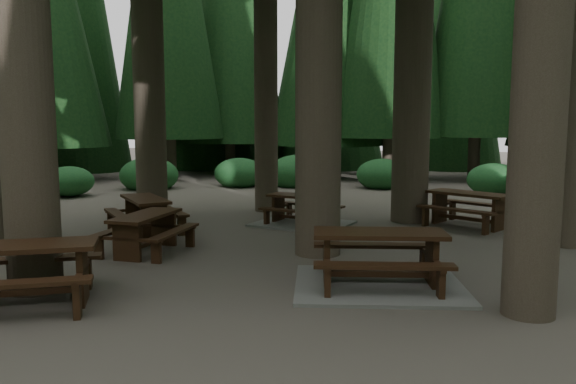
% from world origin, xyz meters
% --- Properties ---
extents(ground, '(80.00, 80.00, 0.00)m').
position_xyz_m(ground, '(0.00, 0.00, 0.00)').
color(ground, '#4C453D').
rests_on(ground, ground).
extents(picnic_table_a, '(2.80, 2.45, 0.84)m').
position_xyz_m(picnic_table_a, '(2.06, -1.69, 0.29)').
color(picnic_table_a, gray).
rests_on(picnic_table_a, ground).
extents(picnic_table_b, '(1.44, 1.76, 0.74)m').
position_xyz_m(picnic_table_b, '(-2.34, -0.45, 0.49)').
color(picnic_table_b, black).
rests_on(picnic_table_b, ground).
extents(picnic_table_c, '(2.52, 2.26, 0.72)m').
position_xyz_m(picnic_table_c, '(-0.08, 3.07, 0.24)').
color(picnic_table_c, gray).
rests_on(picnic_table_c, ground).
extents(picnic_table_d, '(2.40, 2.28, 0.81)m').
position_xyz_m(picnic_table_d, '(3.76, 3.73, 0.54)').
color(picnic_table_d, black).
rests_on(picnic_table_d, ground).
extents(picnic_table_e, '(2.45, 2.28, 0.85)m').
position_xyz_m(picnic_table_e, '(-2.51, -3.68, 0.56)').
color(picnic_table_e, black).
rests_on(picnic_table_e, ground).
extents(picnic_table_f, '(2.28, 2.31, 0.78)m').
position_xyz_m(picnic_table_f, '(-3.29, 1.36, 0.52)').
color(picnic_table_f, black).
rests_on(picnic_table_f, ground).
extents(shrub_ring, '(23.86, 24.64, 1.49)m').
position_xyz_m(shrub_ring, '(0.70, 0.75, 0.40)').
color(shrub_ring, '#1E572B').
rests_on(shrub_ring, ground).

